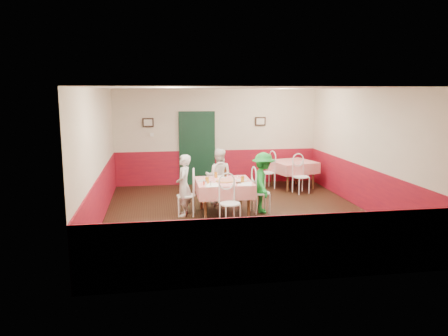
{
  "coord_description": "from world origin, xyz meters",
  "views": [
    {
      "loc": [
        -1.84,
        -9.25,
        2.73
      ],
      "look_at": [
        -0.32,
        0.18,
        1.05
      ],
      "focal_mm": 35.0,
      "sensor_mm": 36.0,
      "label": 1
    }
  ],
  "objects": [
    {
      "name": "floor",
      "position": [
        0.0,
        0.0,
        0.0
      ],
      "size": [
        7.0,
        7.0,
        0.0
      ],
      "primitive_type": "plane",
      "color": "black",
      "rests_on": "ground"
    },
    {
      "name": "glass_c",
      "position": [
        -0.45,
        0.57,
        0.82
      ],
      "size": [
        0.07,
        0.07,
        0.13
      ],
      "primitive_type": "cylinder",
      "rotation": [
        0.0,
        0.0,
        -0.01
      ],
      "color": "#BF7219",
      "rests_on": "main_table"
    },
    {
      "name": "wallet",
      "position": [
        -0.05,
        -0.13,
        0.77
      ],
      "size": [
        0.11,
        0.09,
        0.02
      ],
      "primitive_type": "cube",
      "rotation": [
        0.0,
        0.0,
        -0.01
      ],
      "color": "black",
      "rests_on": "main_table"
    },
    {
      "name": "plate_left",
      "position": [
        -0.77,
        0.2,
        0.77
      ],
      "size": [
        0.25,
        0.25,
        0.01
      ],
      "primitive_type": "cylinder",
      "rotation": [
        0.0,
        0.0,
        -0.01
      ],
      "color": "white",
      "rests_on": "main_table"
    },
    {
      "name": "shaker_b",
      "position": [
        -0.68,
        -0.28,
        0.81
      ],
      "size": [
        0.04,
        0.04,
        0.09
      ],
      "primitive_type": "cylinder",
      "rotation": [
        0.0,
        0.0,
        -0.01
      ],
      "color": "silver",
      "rests_on": "main_table"
    },
    {
      "name": "ceiling",
      "position": [
        0.0,
        0.0,
        2.8
      ],
      "size": [
        7.0,
        7.0,
        0.0
      ],
      "primitive_type": "plane",
      "color": "white",
      "rests_on": "back_wall"
    },
    {
      "name": "chair_second_b",
      "position": [
        2.06,
        1.85,
        0.45
      ],
      "size": [
        0.51,
        0.51,
        0.9
      ],
      "primitive_type": null,
      "rotation": [
        0.0,
        0.0,
        0.26
      ],
      "color": "white",
      "rests_on": "ground"
    },
    {
      "name": "plate_far",
      "position": [
        -0.31,
        0.6,
        0.77
      ],
      "size": [
        0.25,
        0.25,
        0.01
      ],
      "primitive_type": "cylinder",
      "rotation": [
        0.0,
        0.0,
        -0.01
      ],
      "color": "white",
      "rests_on": "main_table"
    },
    {
      "name": "diner_far",
      "position": [
        -0.31,
        1.08,
        0.68
      ],
      "size": [
        0.76,
        0.65,
        1.37
      ],
      "primitive_type": "imported",
      "rotation": [
        0.0,
        0.0,
        2.92
      ],
      "color": "gray",
      "rests_on": "ground"
    },
    {
      "name": "wainscot_right",
      "position": [
        2.98,
        0.0,
        0.5
      ],
      "size": [
        0.03,
        7.0,
        1.0
      ],
      "primitive_type": "cube",
      "color": "maroon",
      "rests_on": "ground"
    },
    {
      "name": "thermostat",
      "position": [
        -1.9,
        3.45,
        1.5
      ],
      "size": [
        0.1,
        0.03,
        0.1
      ],
      "primitive_type": "cube",
      "color": "white",
      "rests_on": "back_wall"
    },
    {
      "name": "menu_left",
      "position": [
        -0.65,
        -0.23,
        0.76
      ],
      "size": [
        0.35,
        0.43,
        0.0
      ],
      "primitive_type": "cube",
      "rotation": [
        0.0,
        0.0,
        0.13
      ],
      "color": "white",
      "rests_on": "main_table"
    },
    {
      "name": "diner_left",
      "position": [
        -1.22,
        0.2,
        0.68
      ],
      "size": [
        0.42,
        0.56,
        1.37
      ],
      "primitive_type": "imported",
      "rotation": [
        0.0,
        0.0,
        -1.78
      ],
      "color": "gray",
      "rests_on": "ground"
    },
    {
      "name": "chair_far",
      "position": [
        -0.31,
        1.03,
        0.45
      ],
      "size": [
        0.46,
        0.46,
        0.9
      ],
      "primitive_type": null,
      "rotation": [
        0.0,
        0.0,
        3.25
      ],
      "color": "white",
      "rests_on": "ground"
    },
    {
      "name": "chair_second_a",
      "position": [
        1.31,
        2.6,
        0.45
      ],
      "size": [
        0.51,
        0.51,
        0.9
      ],
      "primitive_type": null,
      "rotation": [
        0.0,
        0.0,
        -1.31
      ],
      "color": "white",
      "rests_on": "ground"
    },
    {
      "name": "picture_left",
      "position": [
        -2.0,
        3.45,
        1.85
      ],
      "size": [
        0.32,
        0.03,
        0.26
      ],
      "primitive_type": "cube",
      "color": "black",
      "rests_on": "back_wall"
    },
    {
      "name": "wainscot_back",
      "position": [
        0.0,
        3.48,
        0.5
      ],
      "size": [
        6.0,
        0.03,
        1.0
      ],
      "primitive_type": "cube",
      "color": "maroon",
      "rests_on": "ground"
    },
    {
      "name": "plate_right",
      "position": [
        0.07,
        0.15,
        0.77
      ],
      "size": [
        0.25,
        0.25,
        0.01
      ],
      "primitive_type": "cylinder",
      "rotation": [
        0.0,
        0.0,
        -0.01
      ],
      "color": "white",
      "rests_on": "main_table"
    },
    {
      "name": "wainscot_left",
      "position": [
        -2.98,
        0.0,
        0.5
      ],
      "size": [
        0.03,
        7.0,
        1.0
      ],
      "primitive_type": "cube",
      "color": "maroon",
      "rests_on": "ground"
    },
    {
      "name": "shaker_c",
      "position": [
        -0.82,
        -0.19,
        0.81
      ],
      "size": [
        0.04,
        0.04,
        0.09
      ],
      "primitive_type": "cylinder",
      "rotation": [
        0.0,
        0.0,
        -0.01
      ],
      "color": "#B23319",
      "rests_on": "main_table"
    },
    {
      "name": "glass_a",
      "position": [
        -0.73,
        -0.05,
        0.83
      ],
      "size": [
        0.08,
        0.08,
        0.14
      ],
      "primitive_type": "cylinder",
      "rotation": [
        0.0,
        0.0,
        -0.01
      ],
      "color": "#BF7219",
      "rests_on": "main_table"
    },
    {
      "name": "chair_near",
      "position": [
        -0.33,
        -0.67,
        0.45
      ],
      "size": [
        0.51,
        0.51,
        0.9
      ],
      "primitive_type": null,
      "rotation": [
        0.0,
        0.0,
        0.24
      ],
      "color": "white",
      "rests_on": "ground"
    },
    {
      "name": "left_wall",
      "position": [
        -3.0,
        0.0,
        1.4
      ],
      "size": [
        0.1,
        7.0,
        2.8
      ],
      "primitive_type": "cube",
      "color": "beige",
      "rests_on": "ground"
    },
    {
      "name": "right_wall",
      "position": [
        3.0,
        0.0,
        1.4
      ],
      "size": [
        0.1,
        7.0,
        2.8
      ],
      "primitive_type": "cube",
      "color": "beige",
      "rests_on": "ground"
    },
    {
      "name": "pizza",
      "position": [
        -0.31,
        0.1,
        0.77
      ],
      "size": [
        0.41,
        0.41,
        0.03
      ],
      "primitive_type": "cylinder",
      "rotation": [
        0.0,
        0.0,
        -0.01
      ],
      "color": "#B74723",
      "rests_on": "main_table"
    },
    {
      "name": "back_wall",
      "position": [
        0.0,
        3.5,
        1.4
      ],
      "size": [
        6.0,
        0.1,
        2.8
      ],
      "primitive_type": "cube",
      "color": "beige",
      "rests_on": "ground"
    },
    {
      "name": "glass_b",
      "position": [
        0.05,
        -0.05,
        0.83
      ],
      "size": [
        0.08,
        0.08,
        0.14
      ],
      "primitive_type": "cylinder",
      "rotation": [
        0.0,
        0.0,
        -0.01
      ],
      "color": "#BF7219",
      "rests_on": "main_table"
    },
    {
      "name": "door",
      "position": [
        -0.6,
        3.45,
        1.05
      ],
      "size": [
        0.96,
        0.06,
        2.1
      ],
      "primitive_type": "cube",
      "color": "black",
      "rests_on": "ground"
    },
    {
      "name": "beer_bottle",
      "position": [
        -0.22,
        0.59,
        0.87
      ],
      "size": [
        0.06,
        0.06,
        0.22
      ],
      "primitive_type": "cylinder",
      "rotation": [
        0.0,
        0.0,
        -0.01
      ],
      "color": "#381C0A",
      "rests_on": "main_table"
    },
    {
      "name": "chair_right",
      "position": [
        0.53,
        0.17,
        0.45
      ],
      "size": [
        0.45,
        0.45,
        0.9
      ],
      "primitive_type": null,
      "rotation": [
        0.0,
        0.0,
        1.64
      ],
      "color": "white",
      "rests_on": "ground"
    },
    {
      "name": "second_table",
      "position": [
        2.06,
        2.6,
        0.38
      ],
      "size": [
        1.37,
        1.37,
        0.77
      ],
      "primitive_type": "cube",
      "rotation": [
        0.0,
        0.0,
        0.26
      ],
      "color": "red",
      "rests_on": "ground"
    },
    {
      "name": "picture_right",
      "position": [
        1.3,
        3.45,
        1.85
      ],
      "size": [
        0.32,
        0.03,
        0.26
      ],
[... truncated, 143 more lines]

